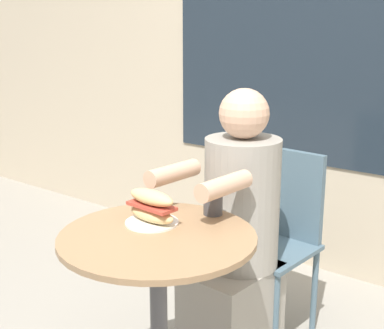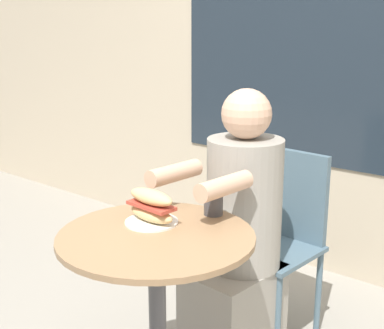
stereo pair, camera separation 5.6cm
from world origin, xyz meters
The scene contains 6 objects.
storefront_wall centered at (-0.01, 1.62, 1.40)m, with size 8.00×0.09×2.80m.
cafe_table centered at (0.00, 0.00, 0.55)m, with size 0.66×0.66×0.75m.
diner_chair centered at (0.00, 0.85, 0.52)m, with size 0.40×0.40×0.87m.
seated_diner centered at (-0.01, 0.50, 0.52)m, with size 0.34×0.57×1.19m.
sandwich_on_plate centered at (-0.08, 0.06, 0.81)m, with size 0.20×0.19×0.12m.
drink_cup centered at (0.03, 0.27, 0.81)m, with size 0.07×0.07×0.11m.
Camera 1 is at (1.10, -1.23, 1.42)m, focal length 50.00 mm.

